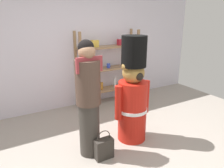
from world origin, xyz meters
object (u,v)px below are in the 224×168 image
(teddy_bear_guard, at_px, (133,95))
(person_shopper, at_px, (88,98))
(shopping_bag, at_px, (104,148))
(merchandise_shelf, at_px, (108,67))

(teddy_bear_guard, xyz_separation_m, person_shopper, (-0.76, -0.03, 0.10))
(person_shopper, distance_m, shopping_bag, 0.75)
(merchandise_shelf, height_order, teddy_bear_guard, teddy_bear_guard)
(teddy_bear_guard, relative_size, shopping_bag, 3.84)
(merchandise_shelf, xyz_separation_m, person_shopper, (-1.21, -1.66, 0.06))
(teddy_bear_guard, bearing_deg, merchandise_shelf, 74.46)
(person_shopper, relative_size, shopping_bag, 3.80)
(merchandise_shelf, xyz_separation_m, teddy_bear_guard, (-0.45, -1.63, -0.04))
(teddy_bear_guard, height_order, shopping_bag, teddy_bear_guard)
(merchandise_shelf, relative_size, shopping_bag, 3.77)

